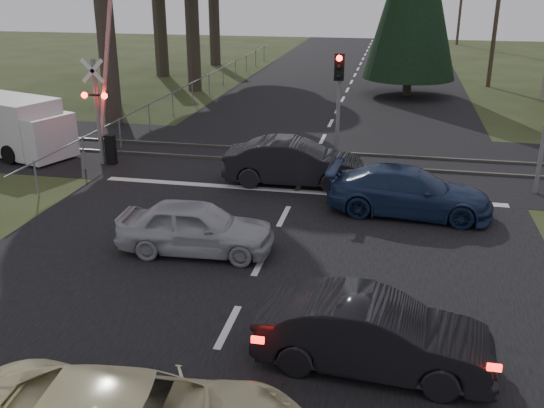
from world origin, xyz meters
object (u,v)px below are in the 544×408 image
(dark_hatchback, at_px, (374,334))
(white_van, at_px, (8,125))
(crossing_signal, at_px, (103,109))
(traffic_signal_center, at_px, (339,92))
(blue_sedan, at_px, (409,192))
(dark_car_far, at_px, (294,163))
(silver_car, at_px, (196,227))
(utility_pole_mid, at_px, (498,7))

(dark_hatchback, bearing_deg, white_van, 56.30)
(dark_hatchback, distance_m, white_van, 18.28)
(crossing_signal, relative_size, traffic_signal_center, 1.70)
(crossing_signal, relative_size, blue_sedan, 1.49)
(blue_sedan, distance_m, dark_car_far, 4.19)
(silver_car, relative_size, white_van, 0.65)
(dark_hatchback, bearing_deg, utility_pole_mid, -6.52)
(traffic_signal_center, bearing_deg, white_van, -178.76)
(blue_sedan, relative_size, dark_car_far, 1.03)
(dark_hatchback, xyz_separation_m, silver_car, (-4.55, 3.97, -0.01))
(utility_pole_mid, distance_m, dark_hatchback, 31.53)
(white_van, bearing_deg, crossing_signal, 11.08)
(traffic_signal_center, distance_m, silver_car, 8.21)
(crossing_signal, xyz_separation_m, traffic_signal_center, (8.27, 0.89, 0.75))
(dark_hatchback, height_order, blue_sedan, blue_sedan)
(utility_pole_mid, xyz_separation_m, blue_sedan, (-5.00, -23.05, -4.05))
(crossing_signal, distance_m, utility_pole_mid, 25.78)
(traffic_signal_center, relative_size, blue_sedan, 0.88)
(utility_pole_mid, bearing_deg, dark_car_far, -112.41)
(utility_pole_mid, bearing_deg, white_van, -135.77)
(blue_sedan, xyz_separation_m, dark_car_far, (-3.70, 1.96, 0.07))
(dark_car_far, bearing_deg, utility_pole_mid, -24.40)
(crossing_signal, relative_size, silver_car, 1.79)
(crossing_signal, bearing_deg, dark_hatchback, -46.16)
(utility_pole_mid, distance_m, dark_car_far, 23.16)
(traffic_signal_center, xyz_separation_m, dark_hatchback, (1.84, -11.43, -2.13))
(traffic_signal_center, height_order, dark_car_far, traffic_signal_center)
(crossing_signal, distance_m, traffic_signal_center, 8.36)
(traffic_signal_center, height_order, silver_car, traffic_signal_center)
(traffic_signal_center, bearing_deg, silver_car, -109.93)
(silver_car, distance_m, blue_sedan, 6.40)
(silver_car, bearing_deg, traffic_signal_center, -22.79)
(crossing_signal, distance_m, silver_car, 8.72)
(crossing_signal, height_order, utility_pole_mid, utility_pole_mid)
(silver_car, height_order, white_van, white_van)
(dark_car_far, distance_m, white_van, 11.54)
(traffic_signal_center, xyz_separation_m, silver_car, (-2.70, -7.45, -2.14))
(silver_car, bearing_deg, white_van, 51.28)
(dark_hatchback, relative_size, white_van, 0.69)
(crossing_signal, relative_size, dark_car_far, 1.53)
(dark_hatchback, bearing_deg, traffic_signal_center, 13.07)
(silver_car, xyz_separation_m, white_van, (-9.93, 7.18, 0.45))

